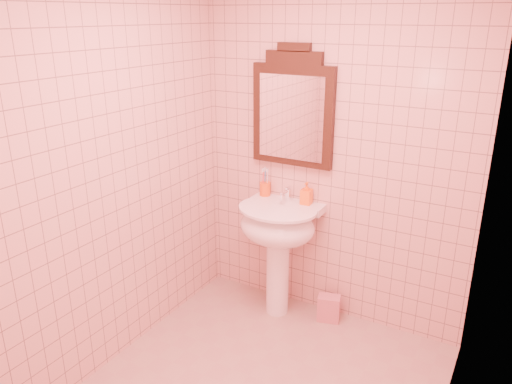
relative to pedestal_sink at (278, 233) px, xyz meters
The scene contains 7 objects.
back_wall 0.70m from the pedestal_sink, 36.74° to the left, with size 2.00×0.02×2.50m, color #DBA699.
pedestal_sink is the anchor object (origin of this frame).
faucet 0.29m from the pedestal_sink, 90.00° to the left, with size 0.04×0.16×0.11m.
mirror 0.89m from the pedestal_sink, 90.00° to the left, with size 0.61×0.06×0.85m.
toothbrush_cup 0.37m from the pedestal_sink, 139.17° to the left, with size 0.08×0.08×0.19m.
soap_dispenser 0.36m from the pedestal_sink, 48.23° to the left, with size 0.07×0.08×0.17m, color orange.
towel 0.69m from the pedestal_sink, 13.53° to the left, with size 0.16×0.11×0.20m, color #DB8183.
Camera 1 is at (1.19, -2.09, 2.17)m, focal length 35.00 mm.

